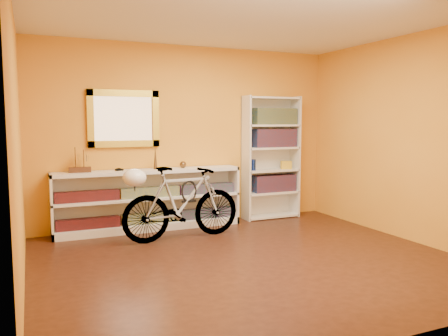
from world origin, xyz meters
name	(u,v)px	position (x,y,z in m)	size (l,w,h in m)	color
floor	(250,261)	(0.00, 0.00, -0.01)	(4.50, 4.00, 0.01)	black
ceiling	(251,15)	(0.00, 0.00, 2.60)	(4.50, 4.00, 0.01)	silver
back_wall	(189,136)	(0.00, 2.00, 1.30)	(4.50, 0.01, 2.60)	orange
left_wall	(17,146)	(-2.25, 0.00, 1.30)	(0.01, 4.00, 2.60)	orange
right_wall	(410,138)	(2.25, 0.00, 1.30)	(0.01, 4.00, 2.60)	orange
gilt_mirror	(124,119)	(-0.95, 1.97, 1.55)	(0.98, 0.06, 0.78)	olive
wall_socket	(244,202)	(0.90, 1.99, 0.25)	(0.09, 0.01, 0.09)	silver
console_unit	(150,200)	(-0.64, 1.81, 0.42)	(2.60, 0.35, 0.85)	silver
cd_row_lower	(150,218)	(-0.64, 1.79, 0.17)	(2.50, 0.13, 0.14)	black
cd_row_upper	(150,192)	(-0.64, 1.79, 0.54)	(2.50, 0.13, 0.14)	navy
model_ship	(80,160)	(-1.56, 1.81, 1.02)	(0.28, 0.10, 0.33)	#3D2011
toy_car	(119,171)	(-1.06, 1.81, 0.85)	(0.00, 0.00, 0.00)	black
bronze_ornament	(155,158)	(-0.56, 1.81, 1.01)	(0.06, 0.06, 0.32)	brown
decorative_orb	(183,165)	(-0.15, 1.81, 0.90)	(0.10, 0.10, 0.10)	brown
bookcase	(271,158)	(1.30, 1.84, 0.95)	(0.90, 0.30, 1.90)	silver
book_row_a	(274,183)	(1.35, 1.84, 0.55)	(0.70, 0.22, 0.26)	maroon
book_row_b	(274,138)	(1.35, 1.84, 1.25)	(0.70, 0.22, 0.28)	maroon
book_row_c	(274,116)	(1.35, 1.84, 1.59)	(0.70, 0.22, 0.25)	navy
travel_mug	(253,165)	(0.98, 1.82, 0.85)	(0.08, 0.08, 0.17)	#162E9B
red_tin	(259,119)	(1.10, 1.87, 1.55)	(0.13, 0.13, 0.17)	maroon
yellow_bag	(286,165)	(1.55, 1.80, 0.83)	(0.16, 0.11, 0.13)	gold
bicycle	(182,203)	(-0.39, 1.15, 0.48)	(1.62, 0.42, 0.95)	silver
helmet	(135,178)	(-1.00, 1.11, 0.84)	(0.29, 0.27, 0.22)	white
u_lock	(189,191)	(-0.29, 1.16, 0.62)	(0.21, 0.21, 0.02)	black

